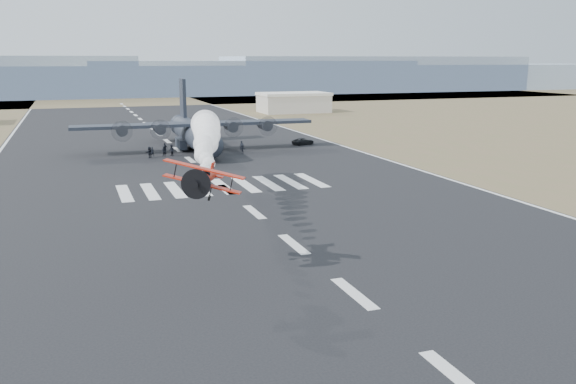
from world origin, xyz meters
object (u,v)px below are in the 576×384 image
crew_g (242,146)px  crew_h (172,150)px  crew_c (243,149)px  crew_d (165,149)px  support_vehicle (303,141)px  crew_e (206,149)px  hangar_right (294,102)px  transport_aircraft (193,132)px  crew_b (164,151)px  crew_f (150,152)px  aerobatic_biplane (204,179)px  crew_a (152,152)px

crew_g → crew_h: size_ratio=0.98×
crew_c → crew_d: bearing=166.1°
support_vehicle → crew_c: (-13.75, -7.22, 0.22)m
crew_d → crew_e: (6.45, -2.14, -0.16)m
hangar_right → transport_aircraft: (-43.15, -66.51, 0.08)m
crew_c → crew_h: bearing=176.6°
crew_b → crew_e: 6.98m
crew_b → crew_f: (-2.46, -0.72, 0.07)m
aerobatic_biplane → crew_c: (18.13, 55.98, -6.35)m
crew_a → crew_g: crew_g is taller
crew_e → support_vehicle: bearing=-46.1°
support_vehicle → crew_h: 26.11m
support_vehicle → crew_g: 14.13m
crew_a → crew_b: 2.01m
crew_b → crew_e: crew_b is taller
transport_aircraft → crew_d: transport_aircraft is taller
transport_aircraft → crew_f: transport_aircraft is taller
crew_b → crew_d: 2.61m
crew_b → crew_e: bearing=29.9°
crew_b → transport_aircraft: bearing=73.8°
crew_f → transport_aircraft: bearing=169.3°
hangar_right → support_vehicle: size_ratio=4.79×
hangar_right → crew_g: hangar_right is taller
crew_c → crew_d: crew_d is taller
hangar_right → crew_f: hangar_right is taller
hangar_right → crew_h: size_ratio=10.97×
crew_c → crew_g: crew_g is taller
hangar_right → transport_aircraft: transport_aircraft is taller
crew_c → hangar_right: bearing=67.3°
crew_f → crew_h: 3.78m
transport_aircraft → crew_g: bearing=-36.6°
support_vehicle → crew_b: (-26.68, -5.92, 0.25)m
crew_a → crew_c: crew_c is taller
crew_e → crew_d: bearing=100.0°
support_vehicle → aerobatic_biplane: bearing=137.0°
hangar_right → crew_c: hangar_right is taller
support_vehicle → crew_b: crew_b is taller
transport_aircraft → crew_b: size_ratio=24.44×
crew_a → crew_g: (15.27, 0.30, 0.14)m
hangar_right → crew_e: bearing=-120.2°
crew_a → crew_g: bearing=172.7°
transport_aircraft → support_vehicle: bearing=-0.7°
crew_e → crew_h: crew_h is taller
hangar_right → crew_c: 83.01m
crew_b → crew_e: (6.96, 0.41, -0.07)m
hangar_right → transport_aircraft: 79.29m
aerobatic_biplane → crew_c: aerobatic_biplane is taller
crew_b → aerobatic_biplane: bearing=-68.7°
aerobatic_biplane → crew_f: aerobatic_biplane is taller
support_vehicle → crew_e: crew_e is taller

